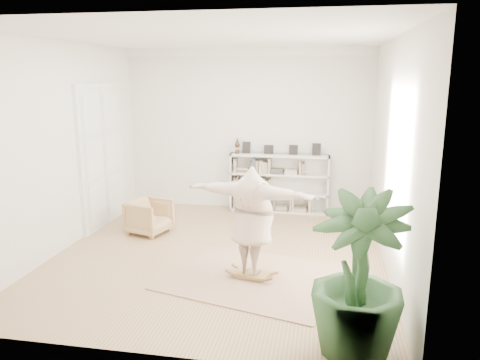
# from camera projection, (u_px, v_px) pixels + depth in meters

# --- Properties ---
(floor) EXTENTS (6.00, 6.00, 0.00)m
(floor) POSITION_uv_depth(u_px,v_px,m) (219.00, 255.00, 8.04)
(floor) COLOR olive
(floor) RESTS_ON ground
(room_shell) EXTENTS (6.00, 6.00, 6.00)m
(room_shell) POSITION_uv_depth(u_px,v_px,m) (247.00, 52.00, 10.09)
(room_shell) COLOR silver
(room_shell) RESTS_ON floor
(doors) EXTENTS (0.09, 1.78, 2.92)m
(doors) POSITION_uv_depth(u_px,v_px,m) (102.00, 157.00, 9.45)
(doors) COLOR white
(doors) RESTS_ON floor
(bookshelf) EXTENTS (2.20, 0.35, 1.64)m
(bookshelf) POSITION_uv_depth(u_px,v_px,m) (279.00, 184.00, 10.47)
(bookshelf) COLOR silver
(bookshelf) RESTS_ON floor
(armchair) EXTENTS (0.90, 0.89, 0.66)m
(armchair) POSITION_uv_depth(u_px,v_px,m) (149.00, 217.00, 9.07)
(armchair) COLOR tan
(armchair) RESTS_ON floor
(rug) EXTENTS (2.92, 2.56, 0.02)m
(rug) POSITION_uv_depth(u_px,v_px,m) (252.00, 278.00, 7.11)
(rug) COLOR tan
(rug) RESTS_ON floor
(rocker_board) EXTENTS (0.60, 0.44, 0.11)m
(rocker_board) POSITION_uv_depth(u_px,v_px,m) (252.00, 274.00, 7.09)
(rocker_board) COLOR olive
(rocker_board) RESTS_ON rug
(person) EXTENTS (2.09, 1.04, 1.64)m
(person) POSITION_uv_depth(u_px,v_px,m) (252.00, 218.00, 6.90)
(person) COLOR beige
(person) RESTS_ON rocker_board
(houseplant) EXTENTS (1.31, 1.31, 1.83)m
(houseplant) POSITION_uv_depth(u_px,v_px,m) (358.00, 276.00, 5.02)
(houseplant) COLOR #294E27
(houseplant) RESTS_ON floor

